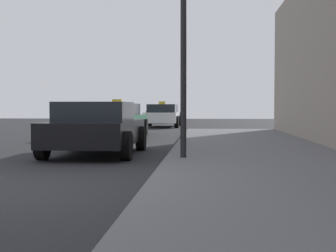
{
  "coord_description": "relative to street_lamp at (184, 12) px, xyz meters",
  "views": [
    {
      "loc": [
        2.8,
        -7.05,
        1.17
      ],
      "look_at": [
        2.22,
        0.88,
        0.86
      ],
      "focal_mm": 54.81,
      "sensor_mm": 36.0,
      "label": 1
    }
  ],
  "objects": [
    {
      "name": "car_black",
      "position": [
        -2.18,
        1.94,
        -2.37
      ],
      "size": [
        2.06,
        4.02,
        1.27
      ],
      "color": "black",
      "rests_on": "ground_plane"
    },
    {
      "name": "car_green",
      "position": [
        -2.92,
        9.33,
        -2.37
      ],
      "size": [
        1.95,
        4.43,
        1.43
      ],
      "color": "#196638",
      "rests_on": "ground_plane"
    },
    {
      "name": "car_white",
      "position": [
        -1.97,
        18.42,
        -2.37
      ],
      "size": [
        1.96,
        4.3,
        1.43
      ],
      "color": "white",
      "rests_on": "ground_plane"
    },
    {
      "name": "sidewalk",
      "position": [
        1.64,
        -3.11,
        -2.94
      ],
      "size": [
        4.0,
        32.0,
        0.15
      ],
      "primitive_type": "cube",
      "color": "#5B5B60",
      "rests_on": "ground_plane"
    },
    {
      "name": "car_red",
      "position": [
        -2.68,
        26.32,
        -2.37
      ],
      "size": [
        2.05,
        4.17,
        1.27
      ],
      "color": "red",
      "rests_on": "ground_plane"
    },
    {
      "name": "ground_plane",
      "position": [
        -2.36,
        -3.11,
        -3.02
      ],
      "size": [
        80.0,
        80.0,
        0.0
      ],
      "primitive_type": "plane",
      "color": "#232326"
    },
    {
      "name": "car_silver",
      "position": [
        -2.72,
        33.22,
        -2.37
      ],
      "size": [
        2.06,
        4.17,
        1.27
      ],
      "color": "#B7B7BF",
      "rests_on": "ground_plane"
    },
    {
      "name": "street_lamp",
      "position": [
        0.0,
        0.0,
        0.0
      ],
      "size": [
        0.36,
        0.36,
        4.17
      ],
      "color": "black",
      "rests_on": "sidewalk"
    }
  ]
}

